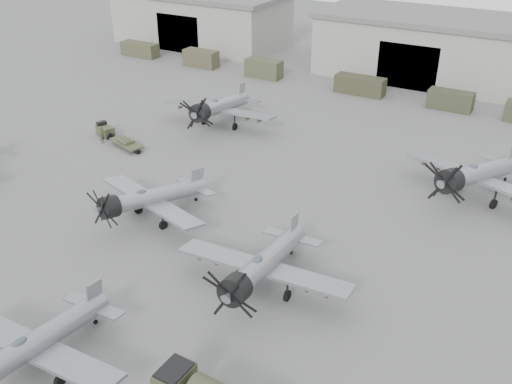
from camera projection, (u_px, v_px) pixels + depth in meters
ground at (134, 331)px, 35.31m from camera, size 220.00×220.00×0.00m
hangar_left at (202, 18)px, 97.17m from camera, size 29.00×14.80×8.70m
hangar_center at (423, 45)px, 80.37m from camera, size 29.00×14.80×8.70m
support_truck_0 at (140, 49)px, 91.34m from camera, size 6.38×2.20×2.18m
support_truck_1 at (201, 58)px, 85.98m from camera, size 5.33×2.20×2.51m
support_truck_2 at (264, 69)px, 81.16m from camera, size 5.29×2.20×2.55m
support_truck_3 at (360, 85)px, 74.78m from camera, size 6.57×2.20×2.33m
support_truck_4 at (450, 100)px, 69.62m from camera, size 5.38×2.20×2.28m
aircraft_near_1 at (30, 347)px, 31.12m from camera, size 11.43×10.28×4.58m
aircraft_mid_1 at (147, 199)px, 45.82m from camera, size 11.57×10.41×4.61m
aircraft_mid_2 at (261, 266)px, 37.49m from camera, size 12.31×11.07×4.91m
aircraft_far_0 at (218, 107)px, 63.75m from camera, size 13.30×11.97×5.30m
aircraft_far_1 at (476, 175)px, 48.84m from camera, size 13.36×12.06×5.39m
tug_trailer at (113, 135)px, 61.38m from camera, size 7.60×3.58×1.51m
ground_crew at (102, 135)px, 60.57m from camera, size 0.64×0.79×1.90m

